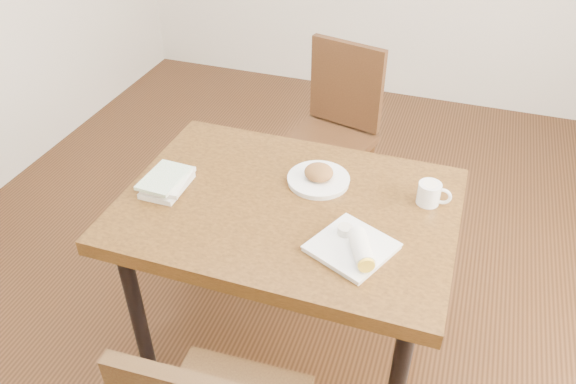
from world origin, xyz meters
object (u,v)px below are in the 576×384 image
(coffee_mug, at_px, (430,193))
(book_stack, at_px, (167,182))
(plate_scone, at_px, (319,177))
(chair_far, at_px, (334,124))
(plate_burrito, at_px, (355,247))
(table, at_px, (288,220))

(coffee_mug, relative_size, book_stack, 0.57)
(plate_scone, bearing_deg, chair_far, 99.95)
(chair_far, distance_m, plate_burrito, 1.21)
(plate_scone, relative_size, plate_burrito, 0.76)
(coffee_mug, xyz_separation_m, plate_burrito, (-0.19, -0.35, -0.02))
(chair_far, height_order, plate_scone, chair_far)
(coffee_mug, relative_size, plate_burrito, 0.39)
(table, distance_m, chair_far, 0.96)
(book_stack, bearing_deg, plate_scone, 22.40)
(table, xyz_separation_m, book_stack, (-0.46, -0.06, 0.11))
(table, bearing_deg, plate_burrito, -31.79)
(chair_far, xyz_separation_m, coffee_mug, (0.56, -0.78, 0.25))
(coffee_mug, bearing_deg, chair_far, 125.44)
(book_stack, bearing_deg, table, 7.06)
(plate_scone, bearing_deg, coffee_mug, 0.87)
(book_stack, bearing_deg, chair_far, 68.73)
(plate_scone, height_order, coffee_mug, coffee_mug)
(table, bearing_deg, book_stack, -172.94)
(coffee_mug, bearing_deg, book_stack, -166.66)
(chair_far, relative_size, book_stack, 4.39)
(table, bearing_deg, chair_far, 94.21)
(table, relative_size, chair_far, 1.27)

